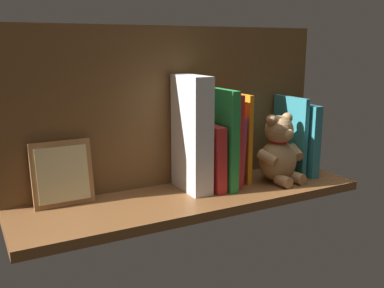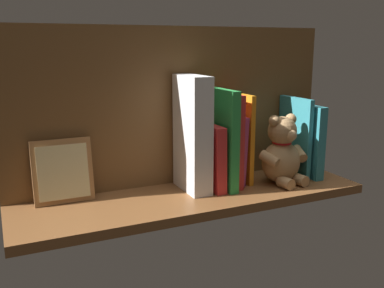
{
  "view_description": "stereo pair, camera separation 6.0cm",
  "coord_description": "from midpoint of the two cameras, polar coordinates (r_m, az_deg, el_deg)",
  "views": [
    {
      "loc": [
        47.6,
        89.0,
        35.4
      ],
      "look_at": [
        0.0,
        0.0,
        12.24
      ],
      "focal_mm": 40.9,
      "sensor_mm": 36.0,
      "label": 1
    },
    {
      "loc": [
        42.2,
        91.69,
        35.4
      ],
      "look_at": [
        0.0,
        0.0,
        12.24
      ],
      "focal_mm": 40.9,
      "sensor_mm": 36.0,
      "label": 2
    }
  ],
  "objects": [
    {
      "name": "ground_plane",
      "position": [
        1.07,
        -1.62,
        -6.97
      ],
      "size": [
        85.32,
        25.05,
        2.2
      ],
      "primitive_type": "cube",
      "color": "brown"
    },
    {
      "name": "shelf_back_panel",
      "position": [
        1.11,
        -4.07,
        4.87
      ],
      "size": [
        85.32,
        1.5,
        39.73
      ],
      "primitive_type": "cube",
      "color": "brown",
      "rests_on": "ground_plane"
    },
    {
      "name": "book_0",
      "position": [
        1.24,
        12.4,
        0.72
      ],
      "size": [
        2.56,
        14.69,
        19.5
      ],
      "primitive_type": "cube",
      "color": "teal",
      "rests_on": "ground_plane"
    },
    {
      "name": "book_1",
      "position": [
        1.23,
        11.24,
        1.1
      ],
      "size": [
        1.33,
        13.19,
        21.43
      ],
      "primitive_type": "cube",
      "color": "teal",
      "rests_on": "ground_plane"
    },
    {
      "name": "teddy_bear",
      "position": [
        1.16,
        9.8,
        -1.02
      ],
      "size": [
        14.47,
        12.32,
        17.95
      ],
      "rotation": [
        0.0,
        0.0,
        0.12
      ],
      "color": "tan",
      "rests_on": "ground_plane"
    },
    {
      "name": "book_2",
      "position": [
        1.15,
        4.66,
        0.85
      ],
      "size": [
        1.23,
        10.65,
        22.99
      ],
      "primitive_type": "cube",
      "color": "orange",
      "rests_on": "ground_plane"
    },
    {
      "name": "book_3",
      "position": [
        1.14,
        3.74,
        -0.56
      ],
      "size": [
        2.1,
        10.49,
        17.67
      ],
      "primitive_type": "cube",
      "rotation": [
        0.0,
        -0.04,
        0.0
      ],
      "color": "#B23F72",
      "rests_on": "ground_plane"
    },
    {
      "name": "book_4",
      "position": [
        1.11,
        3.04,
        0.65
      ],
      "size": [
        1.68,
        12.67,
        23.46
      ],
      "primitive_type": "cube",
      "color": "red",
      "rests_on": "ground_plane"
    },
    {
      "name": "book_5",
      "position": [
        1.09,
        2.07,
        0.75
      ],
      "size": [
        2.25,
        14.48,
        24.74
      ],
      "primitive_type": "cube",
      "color": "green",
      "rests_on": "ground_plane"
    },
    {
      "name": "book_6",
      "position": [
        1.09,
        0.52,
        -1.57
      ],
      "size": [
        2.94,
        13.77,
        16.3
      ],
      "primitive_type": "cube",
      "rotation": [
        0.0,
        0.02,
        0.0
      ],
      "color": "red",
      "rests_on": "ground_plane"
    },
    {
      "name": "dictionary_thick_white",
      "position": [
        1.06,
        -1.68,
        1.31
      ],
      "size": [
        4.93,
        13.05,
        28.2
      ],
      "primitive_type": "cube",
      "color": "white",
      "rests_on": "ground_plane"
    },
    {
      "name": "picture_frame_leaning",
      "position": [
        1.02,
        -18.18,
        -3.71
      ],
      "size": [
        13.35,
        3.87,
        14.64
      ],
      "color": "#9E6B3D",
      "rests_on": "ground_plane"
    }
  ]
}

